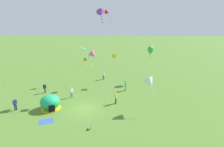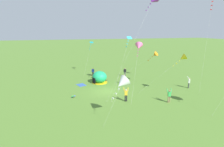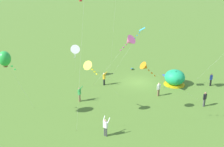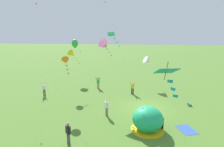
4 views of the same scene
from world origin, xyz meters
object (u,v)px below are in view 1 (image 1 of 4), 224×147
at_px(person_flying_kite, 125,85).
at_px(kite_cyan, 84,51).
at_px(person_with_toddler, 44,88).
at_px(person_near_tent, 115,97).
at_px(kite_pink, 93,55).
at_px(kite_purple, 100,14).
at_px(person_far_back, 71,92).
at_px(kite_red, 107,12).
at_px(toddler_crawling, 89,128).
at_px(kite_white, 150,83).
at_px(kite_orange, 84,60).
at_px(kite_green, 150,50).
at_px(kite_yellow, 113,57).
at_px(person_arms_raised, 103,75).
at_px(popup_tent, 50,102).
at_px(person_center_field, 15,104).

xyz_separation_m(person_flying_kite, kite_cyan, (-6.54, -3.36, 6.75)).
distance_m(person_with_toddler, person_near_tent, 12.96).
bearing_deg(kite_pink, person_near_tent, -41.74).
bearing_deg(kite_purple, person_far_back, -155.79).
bearing_deg(kite_red, kite_cyan, -105.58).
bearing_deg(person_far_back, toddler_crawling, -65.80).
xyz_separation_m(person_with_toddler, kite_white, (16.80, -6.34, 3.10)).
bearing_deg(kite_orange, kite_pink, -62.08).
bearing_deg(kite_purple, kite_cyan, -133.24).
relative_size(person_far_back, kite_green, 0.23).
xyz_separation_m(toddler_crawling, kite_yellow, (2.89, 15.15, 5.29)).
height_order(toddler_crawling, person_arms_raised, person_arms_raised).
distance_m(person_arms_raised, kite_yellow, 5.98).
relative_size(person_far_back, kite_white, 0.35).
xyz_separation_m(popup_tent, person_near_tent, (9.31, 1.70, 0.00)).
xyz_separation_m(toddler_crawling, person_flying_kite, (5.03, 12.01, 0.82)).
distance_m(kite_cyan, kite_purple, 6.41).
bearing_deg(kite_white, kite_yellow, 114.40).
distance_m(toddler_crawling, kite_white, 9.75).
height_order(person_with_toddler, kite_pink, kite_pink).
distance_m(person_far_back, kite_cyan, 7.25).
distance_m(toddler_crawling, kite_purple, 17.14).
xyz_separation_m(kite_orange, kite_red, (4.14, 6.37, 8.60)).
height_order(person_far_back, person_with_toddler, same).
distance_m(toddler_crawling, kite_pink, 11.92).
bearing_deg(kite_green, person_with_toddler, -161.21).
relative_size(person_flying_kite, kite_yellow, 0.30).
distance_m(popup_tent, kite_pink, 9.56).
height_order(toddler_crawling, person_near_tent, person_near_tent).
height_order(toddler_crawling, kite_orange, kite_orange).
bearing_deg(person_flying_kite, kite_orange, 166.91).
height_order(kite_white, kite_orange, kite_orange).
distance_m(kite_orange, kite_yellow, 5.52).
bearing_deg(kite_orange, person_arms_raised, 56.18).
xyz_separation_m(person_with_toddler, person_near_tent, (12.26, -4.20, 0.03)).
bearing_deg(kite_orange, person_center_field, -132.72).
bearing_deg(kite_red, kite_purple, -95.44).
xyz_separation_m(person_center_field, kite_green, (21.24, 12.92, 5.66)).
distance_m(person_flying_kite, kite_white, 8.49).
distance_m(person_flying_kite, kite_orange, 8.78).
xyz_separation_m(toddler_crawling, person_near_tent, (3.16, 6.69, 0.82)).
bearing_deg(kite_purple, person_flying_kite, 11.70).
relative_size(person_with_toddler, kite_cyan, 0.20).
bearing_deg(person_with_toddler, kite_purple, 1.45).
height_order(kite_cyan, kite_yellow, kite_cyan).
relative_size(person_arms_raised, person_near_tent, 1.00).
distance_m(kite_red, kite_pink, 12.59).
distance_m(kite_green, kite_pink, 13.17).
distance_m(kite_orange, kite_purple, 8.96).
bearing_deg(kite_cyan, kite_green, 36.79).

